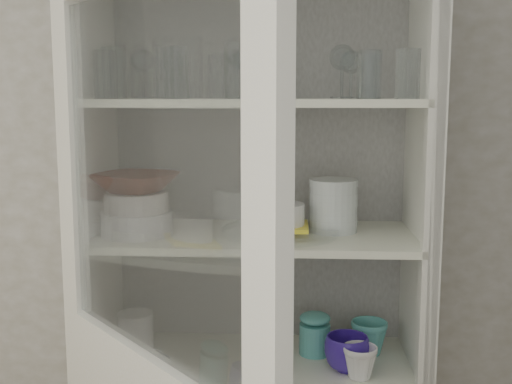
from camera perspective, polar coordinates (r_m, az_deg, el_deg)
The scene contains 34 objects.
wall_back at distance 2.18m, azimuth -4.92°, elevation -1.25°, with size 3.60×0.02×2.60m, color gray.
pantry_cabinet at distance 2.10m, azimuth 0.10°, elevation -11.82°, with size 1.00×0.45×2.10m.
tumbler_0 at distance 1.85m, azimuth -13.23°, elevation 10.11°, with size 0.07×0.07×0.13m, color silver.
tumbler_1 at distance 1.80m, azimuth -7.11°, elevation 10.46°, with size 0.07×0.07×0.14m, color silver.
tumbler_2 at distance 1.77m, azimuth -1.67°, elevation 10.69°, with size 0.07×0.07×0.15m, color silver.
tumbler_3 at distance 1.79m, azimuth 0.59°, elevation 10.40°, with size 0.07×0.07×0.13m, color silver.
tumbler_4 at distance 1.77m, azimuth 1.53°, elevation 10.69°, with size 0.08×0.08×0.15m, color silver.
tumbler_5 at distance 1.76m, azimuth 13.34°, elevation 10.17°, with size 0.07×0.07×0.13m, color silver.
tumbler_6 at distance 1.77m, azimuth 10.06°, elevation 10.23°, with size 0.06×0.06×0.13m, color silver.
tumbler_7 at distance 1.94m, azimuth -12.47°, elevation 10.27°, with size 0.07×0.07×0.15m, color silver.
tumbler_8 at distance 1.91m, azimuth -3.28°, elevation 10.20°, with size 0.06×0.06×0.13m, color silver.
tumbler_9 at distance 1.89m, azimuth -1.67°, elevation 10.21°, with size 0.06×0.06×0.13m, color silver.
tumbler_10 at distance 1.92m, azimuth -0.20°, elevation 10.15°, with size 0.06×0.06×0.12m, color silver.
tumbler_11 at distance 1.90m, azimuth 2.12°, elevation 10.15°, with size 0.06×0.06×0.12m, color silver.
goblet_0 at distance 2.07m, azimuth -10.01°, elevation 10.49°, with size 0.07×0.07×0.17m, color silver, non-canonical shape.
goblet_1 at distance 2.02m, azimuth -2.13°, elevation 10.63°, with size 0.07×0.07×0.16m, color silver, non-canonical shape.
goblet_2 at distance 2.02m, azimuth 7.66°, elevation 10.78°, with size 0.08×0.08×0.18m, color silver, non-canonical shape.
goblet_3 at distance 2.02m, azimuth 8.44°, elevation 10.45°, with size 0.07×0.07×0.16m, color silver, non-canonical shape.
plate_stack_front at distance 1.93m, azimuth -10.55°, elevation -2.73°, with size 0.21×0.21×0.07m, color white.
plate_stack_back at distance 2.13m, azimuth -10.87°, elevation -1.89°, with size 0.23×0.23×0.06m, color white.
cream_bowl at distance 1.92m, azimuth -10.60°, elevation -0.86°, with size 0.19×0.19×0.06m, color silver.
terracotta_bowl at distance 1.91m, azimuth -10.64°, elevation 0.84°, with size 0.23×0.23×0.06m, color #541D13.
glass_platter at distance 1.91m, azimuth 2.17°, elevation -3.52°, with size 0.35×0.35×0.02m, color silver.
yellow_trivet at distance 1.91m, azimuth 2.17°, elevation -3.06°, with size 0.16×0.16×0.01m, color yellow.
white_ramekin at distance 1.90m, azimuth 2.18°, elevation -1.97°, with size 0.14×0.14×0.06m, color white.
grey_bowl_stack at distance 1.95m, azimuth 6.88°, elevation -1.20°, with size 0.15×0.15×0.16m, color silver.
mug_blue at distance 1.98m, azimuth 8.09°, elevation -14.00°, with size 0.13×0.13×0.11m, color navy.
mug_teal at distance 2.10m, azimuth 10.01°, elevation -12.64°, with size 0.12×0.12×0.11m, color teal.
mug_white at distance 1.94m, azimuth 9.20°, elevation -14.70°, with size 0.10×0.10×0.10m, color white.
teal_jar at distance 2.08m, azimuth 5.25°, elevation -12.63°, with size 0.10×0.10×0.12m.
measuring_cups at distance 2.01m, azimuth -9.74°, elevation -14.65°, with size 0.10×0.10×0.04m, color #B4B5B7.
white_canister at distance 2.11m, azimuth -10.65°, elevation -12.24°, with size 0.11×0.11×0.13m, color white.
tumbler_12 at distance 1.90m, azimuth 9.91°, elevation 10.11°, with size 0.06×0.06×0.13m, color silver.
tumbler_13 at distance 1.90m, azimuth -7.77°, elevation 10.45°, with size 0.07×0.07×0.15m, color silver.
Camera 1 is at (0.31, -0.62, 1.67)m, focal length 45.00 mm.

